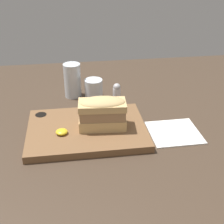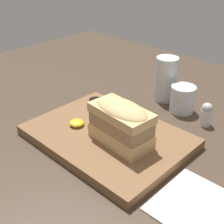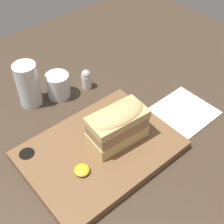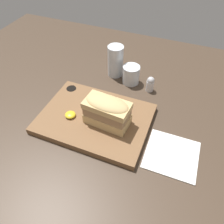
{
  "view_description": "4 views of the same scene",
  "coord_description": "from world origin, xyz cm",
  "px_view_note": "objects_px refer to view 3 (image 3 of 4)",
  "views": [
    {
      "loc": [
        -3.87,
        -80.32,
        53.18
      ],
      "look_at": [
        7.32,
        -2.58,
        10.12
      ],
      "focal_mm": 50.0,
      "sensor_mm": 36.0,
      "label": 1
    },
    {
      "loc": [
        42.31,
        -42.46,
        43.24
      ],
      "look_at": [
        2.37,
        -1.01,
        10.95
      ],
      "focal_mm": 50.0,
      "sensor_mm": 36.0,
      "label": 2
    },
    {
      "loc": [
        -28.27,
        -37.4,
        61.3
      ],
      "look_at": [
        6.2,
        2.96,
        9.69
      ],
      "focal_mm": 50.0,
      "sensor_mm": 36.0,
      "label": 3
    },
    {
      "loc": [
        23.1,
        -42.7,
        56.67
      ],
      "look_at": [
        6.53,
        -1.27,
        10.05
      ],
      "focal_mm": 35.0,
      "sensor_mm": 36.0,
      "label": 4
    }
  ],
  "objects_px": {
    "napkin": "(184,112)",
    "salt_shaker": "(86,79)",
    "sandwich": "(117,124)",
    "serving_board": "(99,150)",
    "wine_glass": "(58,86)",
    "water_glass": "(29,87)"
  },
  "relations": [
    {
      "from": "wine_glass",
      "to": "salt_shaker",
      "type": "distance_m",
      "value": 0.09
    },
    {
      "from": "napkin",
      "to": "salt_shaker",
      "type": "bearing_deg",
      "value": 117.9
    },
    {
      "from": "wine_glass",
      "to": "napkin",
      "type": "bearing_deg",
      "value": -51.83
    },
    {
      "from": "sandwich",
      "to": "salt_shaker",
      "type": "bearing_deg",
      "value": 70.81
    },
    {
      "from": "water_glass",
      "to": "salt_shaker",
      "type": "xyz_separation_m",
      "value": [
        0.16,
        -0.05,
        -0.02
      ]
    },
    {
      "from": "sandwich",
      "to": "salt_shaker",
      "type": "relative_size",
      "value": 2.35
    },
    {
      "from": "napkin",
      "to": "serving_board",
      "type": "bearing_deg",
      "value": 171.26
    },
    {
      "from": "water_glass",
      "to": "wine_glass",
      "type": "relative_size",
      "value": 1.76
    },
    {
      "from": "serving_board",
      "to": "salt_shaker",
      "type": "distance_m",
      "value": 0.25
    },
    {
      "from": "wine_glass",
      "to": "napkin",
      "type": "distance_m",
      "value": 0.36
    },
    {
      "from": "serving_board",
      "to": "wine_glass",
      "type": "distance_m",
      "value": 0.24
    },
    {
      "from": "serving_board",
      "to": "sandwich",
      "type": "distance_m",
      "value": 0.08
    },
    {
      "from": "sandwich",
      "to": "wine_glass",
      "type": "height_order",
      "value": "sandwich"
    },
    {
      "from": "sandwich",
      "to": "napkin",
      "type": "height_order",
      "value": "sandwich"
    },
    {
      "from": "napkin",
      "to": "salt_shaker",
      "type": "relative_size",
      "value": 2.48
    },
    {
      "from": "sandwich",
      "to": "serving_board",
      "type": "bearing_deg",
      "value": 168.77
    },
    {
      "from": "serving_board",
      "to": "salt_shaker",
      "type": "relative_size",
      "value": 5.8
    },
    {
      "from": "water_glass",
      "to": "wine_glass",
      "type": "bearing_deg",
      "value": -19.27
    },
    {
      "from": "sandwich",
      "to": "napkin",
      "type": "relative_size",
      "value": 0.95
    },
    {
      "from": "napkin",
      "to": "salt_shaker",
      "type": "xyz_separation_m",
      "value": [
        -0.14,
        0.26,
        0.03
      ]
    },
    {
      "from": "water_glass",
      "to": "sandwich",
      "type": "bearing_deg",
      "value": -73.96
    },
    {
      "from": "sandwich",
      "to": "napkin",
      "type": "xyz_separation_m",
      "value": [
        0.22,
        -0.03,
        -0.07
      ]
    }
  ]
}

